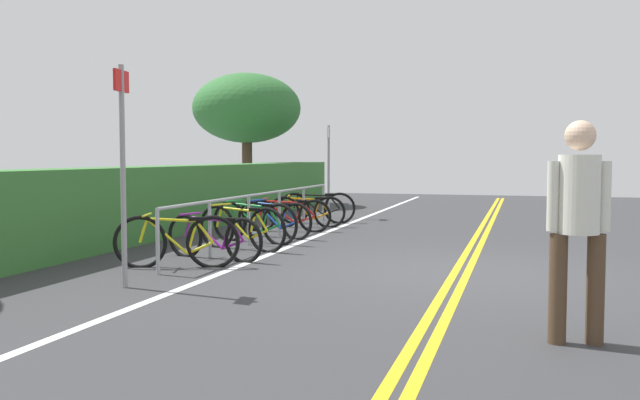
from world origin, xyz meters
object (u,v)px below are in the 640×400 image
Objects in this scene: bicycle_5 at (287,215)px; bicycle_7 at (317,208)px; bicycle_3 at (254,222)px; sign_post_far at (329,162)px; sign_post_near at (123,156)px; bicycle_0 at (177,241)px; bicycle_1 at (214,237)px; tree_mid at (247,109)px; bike_rack at (265,204)px; bicycle_2 at (242,228)px; pedestrian at (578,215)px; bicycle_4 at (274,219)px; bicycle_6 at (307,212)px.

bicycle_5 is 1.05× the size of bicycle_7.
bicycle_7 is at bearing -0.57° from bicycle_3.
sign_post_far is at bearing 4.47° from bicycle_7.
bicycle_0 is at bearing 4.73° from sign_post_near.
sign_post_near is 1.13× the size of sign_post_far.
tree_mid is (10.44, 3.82, 2.61)m from bicycle_1.
bike_rack is 9.19m from tree_mid.
bicycle_7 is 6.65m from tree_mid.
bicycle_7 is at bearing 0.19° from bike_rack.
sign_post_near reaches higher than sign_post_far.
bicycle_5 reaches higher than bicycle_1.
bicycle_1 is 6.96m from sign_post_far.
bicycle_5 is at bearing 0.97° from bicycle_3.
bike_rack is 1.87× the size of tree_mid.
bicycle_2 is at bearing -0.61° from sign_post_near.
bicycle_2 is 10.47m from tree_mid.
bike_rack is at bearing 0.90° from sign_post_near.
bicycle_0 is 5.46m from pedestrian.
bicycle_0 is at bearing 178.84° from bicycle_4.
bicycle_3 is 5.03m from sign_post_far.
bicycle_3 is 9.60m from tree_mid.
bicycle_4 is 1.03× the size of bicycle_6.
sign_post_near is (-4.18, -0.12, 1.14)m from bicycle_3.
bicycle_0 is 5.46m from bicycle_6.
sign_post_far is (4.15, 0.14, 1.01)m from bicycle_4.
bicycle_2 reaches higher than bicycle_7.
bicycle_6 reaches higher than bicycle_5.
bicycle_2 is 0.97× the size of bicycle_5.
sign_post_near reaches higher than bicycle_3.
bicycle_0 is 1.83m from sign_post_near.
bicycle_7 is at bearing -0.33° from bicycle_0.
bicycle_1 is 2.52m from sign_post_near.
bicycle_4 is (0.39, -0.02, -0.30)m from bike_rack.
sign_post_near is (-5.99, -0.15, 1.17)m from bicycle_5.
tree_mid is (12.67, 3.78, 1.44)m from sign_post_near.
bicycle_7 reaches higher than bicycle_4.
tree_mid is at bearing 18.04° from bicycle_0.
bicycle_7 is at bearing -175.53° from sign_post_far.
bicycle_6 is at bearing -147.04° from tree_mid.
bicycle_0 is at bearing -161.96° from tree_mid.
bicycle_2 is at bearing -178.97° from bicycle_6.
tree_mid is (8.10, 3.71, 2.29)m from bike_rack.
pedestrian is at bearing -141.44° from bicycle_4.
bike_rack is 0.49m from bicycle_3.
bike_rack is 3.37× the size of sign_post_far.
bicycle_0 is 4.56m from bicycle_5.
pedestrian reaches higher than bicycle_2.
bicycle_2 reaches higher than bicycle_4.
bicycle_7 is (5.56, 0.13, 0.02)m from bicycle_1.
pedestrian is at bearing -149.01° from bicycle_6.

